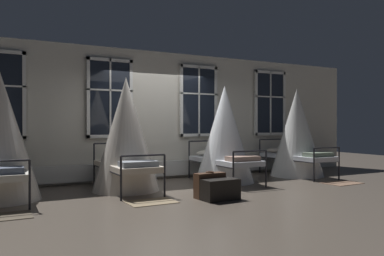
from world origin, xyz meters
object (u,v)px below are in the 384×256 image
Objects in this scene: suitcase_dark at (210,185)px; travel_trunk at (219,189)px; cot_second at (126,136)px; cot_first at (0,138)px; cot_fourth at (297,134)px; cot_third at (225,135)px.

suitcase_dark is 0.89× the size of travel_trunk.
suitcase_dark is at bearing -142.85° from cot_second.
cot_fourth is at bearing -87.79° from cot_first.
cot_first is 1.00× the size of cot_fourth.
cot_second reaches higher than travel_trunk.
cot_second is at bearing -88.39° from cot_first.
cot_second reaches higher than cot_fourth.
cot_third is 2.07m from suitcase_dark.
travel_trunk is (-1.17, -1.68, -0.87)m from cot_third.
cot_third is (2.30, 0.02, -0.03)m from cot_second.
cot_third is 0.99× the size of cot_fourth.
cot_second is (2.22, 0.01, 0.01)m from cot_first.
suitcase_dark is at bearing 113.37° from cot_fourth.
travel_trunk is (1.13, -1.66, -0.90)m from cot_second.
cot_first reaches higher than suitcase_dark.
suitcase_dark reaches higher than travel_trunk.
cot_fourth is at bearing 21.16° from suitcase_dark.
cot_fourth reaches higher than suitcase_dark.
cot_third reaches higher than suitcase_dark.
suitcase_dark is (-3.42, -1.51, -0.84)m from cot_fourth.
travel_trunk is (-3.36, -1.74, -0.88)m from cot_fourth.
cot_first is at bearing 153.74° from travel_trunk.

